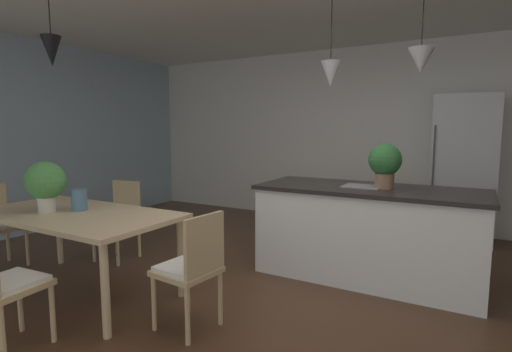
{
  "coord_description": "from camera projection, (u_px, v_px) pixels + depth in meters",
  "views": [
    {
      "loc": [
        1.35,
        -2.77,
        1.46
      ],
      "look_at": [
        -0.25,
        0.05,
        1.07
      ],
      "focal_mm": 27.15,
      "sensor_mm": 36.0,
      "label": 1
    }
  ],
  "objects": [
    {
      "name": "ground_plane",
      "position": [
        279.0,
        307.0,
        3.23
      ],
      "size": [
        10.0,
        8.4,
        0.04
      ],
      "primitive_type": "cube",
      "color": "#4C301E"
    },
    {
      "name": "wall_back_kitchen",
      "position": [
        374.0,
        136.0,
        5.88
      ],
      "size": [
        10.0,
        0.12,
        2.7
      ],
      "primitive_type": "cube",
      "color": "white",
      "rests_on": "ground_plane"
    },
    {
      "name": "window_wall_left_glazing",
      "position": [
        1.0,
        138.0,
        5.05
      ],
      "size": [
        0.06,
        8.4,
        2.7
      ],
      "primitive_type": "cube",
      "color": "#9EB7C6",
      "rests_on": "ground_plane"
    },
    {
      "name": "dining_table",
      "position": [
        75.0,
        219.0,
        3.4
      ],
      "size": [
        1.87,
        0.95,
        0.73
      ],
      "color": "#D1B284",
      "rests_on": "ground_plane"
    },
    {
      "name": "chair_kitchen_end",
      "position": [
        192.0,
        267.0,
        2.79
      ],
      "size": [
        0.44,
        0.44,
        0.87
      ],
      "color": "tan",
      "rests_on": "ground_plane"
    },
    {
      "name": "chair_near_right",
      "position": [
        1.0,
        283.0,
        2.49
      ],
      "size": [
        0.43,
        0.43,
        0.87
      ],
      "color": "tan",
      "rests_on": "ground_plane"
    },
    {
      "name": "chair_far_left",
      "position": [
        119.0,
        217.0,
        4.37
      ],
      "size": [
        0.44,
        0.44,
        0.87
      ],
      "color": "tan",
      "rests_on": "ground_plane"
    },
    {
      "name": "kitchen_island",
      "position": [
        367.0,
        231.0,
        3.8
      ],
      "size": [
        2.12,
        0.89,
        0.91
      ],
      "color": "white",
      "rests_on": "ground_plane"
    },
    {
      "name": "refrigerator",
      "position": [
        464.0,
        169.0,
        4.98
      ],
      "size": [
        0.74,
        0.67,
        1.89
      ],
      "color": "silver",
      "rests_on": "ground_plane"
    },
    {
      "name": "pendant_over_table",
      "position": [
        52.0,
        51.0,
        3.22
      ],
      "size": [
        0.16,
        0.16,
        0.72
      ],
      "color": "black"
    },
    {
      "name": "pendant_over_island_main",
      "position": [
        330.0,
        74.0,
        3.81
      ],
      "size": [
        0.19,
        0.19,
        0.82
      ],
      "color": "black"
    },
    {
      "name": "pendant_over_island_aux",
      "position": [
        421.0,
        60.0,
        3.4
      ],
      "size": [
        0.23,
        0.23,
        0.75
      ],
      "color": "black"
    },
    {
      "name": "potted_plant_on_island",
      "position": [
        385.0,
        163.0,
        3.64
      ],
      "size": [
        0.31,
        0.31,
        0.43
      ],
      "color": "#8C664C",
      "rests_on": "kitchen_island"
    },
    {
      "name": "potted_plant_on_table",
      "position": [
        46.0,
        182.0,
        3.38
      ],
      "size": [
        0.34,
        0.34,
        0.45
      ],
      "color": "beige",
      "rests_on": "dining_table"
    },
    {
      "name": "vase_on_dining_table",
      "position": [
        79.0,
        200.0,
        3.45
      ],
      "size": [
        0.13,
        0.13,
        0.2
      ],
      "color": "slate",
      "rests_on": "dining_table"
    }
  ]
}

